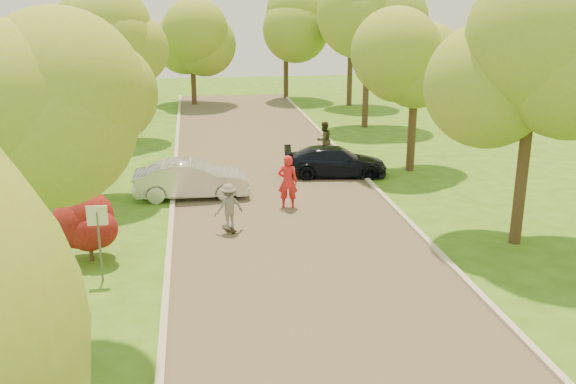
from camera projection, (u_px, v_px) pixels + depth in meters
ground at (341, 338)px, 14.69m from camera, size 100.00×100.00×0.00m
road at (289, 222)px, 22.26m from camera, size 8.00×60.00×0.01m
curb_left at (171, 226)px, 21.67m from camera, size 0.18×60.00×0.12m
curb_right at (401, 215)px, 22.82m from camera, size 0.18×60.00×0.12m
street_sign at (98, 227)px, 17.20m from camera, size 0.55×0.06×2.17m
red_shrub at (89, 226)px, 18.68m from camera, size 1.70×1.70×1.95m
tree_l_mida at (39, 114)px, 13.23m from camera, size 4.71×4.60×7.39m
tree_l_midb at (91, 78)px, 23.73m from camera, size 4.30×4.20×6.62m
tree_l_far at (126, 37)px, 32.99m from camera, size 4.92×4.80×7.79m
tree_r_mida at (541, 66)px, 18.80m from camera, size 5.13×5.00×7.95m
tree_r_midb at (420, 60)px, 27.44m from camera, size 4.51×4.40×7.01m
tree_r_far at (372, 27)px, 36.71m from camera, size 5.33×5.20×8.34m
tree_bg_a at (99, 33)px, 40.26m from camera, size 5.12×5.00×7.72m
tree_bg_b at (354, 26)px, 44.50m from camera, size 5.12×5.00×7.95m
tree_bg_c at (194, 33)px, 44.98m from camera, size 4.92×4.80×7.33m
tree_bg_d at (289, 27)px, 47.78m from camera, size 5.12×5.00×7.72m
silver_sedan at (192, 179)px, 24.75m from camera, size 4.46×1.63×1.46m
dark_sedan at (335, 161)px, 27.79m from camera, size 4.65×2.38×1.29m
longboard at (229, 229)px, 21.34m from camera, size 0.48×0.82×0.09m
skateboarder at (229, 206)px, 21.11m from camera, size 1.14×0.89×1.55m
person_striped at (288, 182)px, 23.47m from camera, size 0.81×0.62×1.99m
person_olive at (324, 140)px, 30.89m from camera, size 1.07×1.01×1.76m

